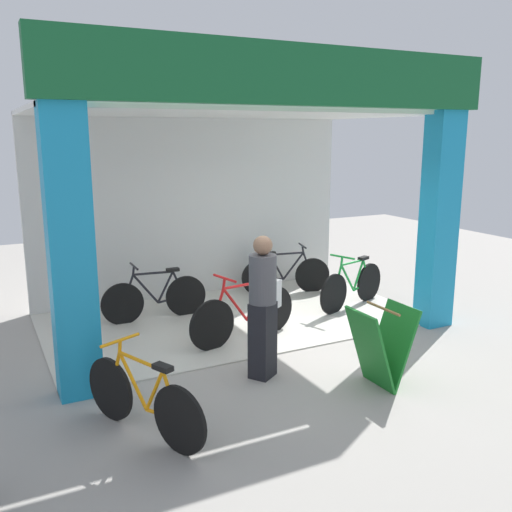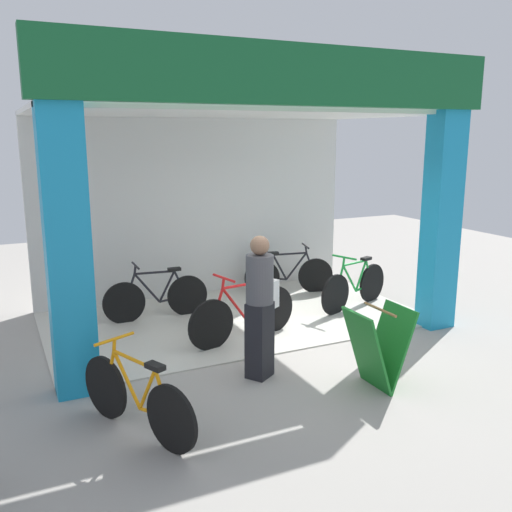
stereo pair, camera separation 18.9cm
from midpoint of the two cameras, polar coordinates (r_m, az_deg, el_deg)
ground_plane at (r=7.46m, az=3.40°, el=-9.86°), size 19.21×19.21×0.00m
shop_facade at (r=8.43m, az=-1.87°, el=7.16°), size 5.81×3.49×3.82m
bicycle_inside_0 at (r=10.03m, az=3.88°, el=-1.91°), size 1.56×0.54×0.88m
bicycle_inside_1 at (r=7.76m, az=-0.55°, el=-5.91°), size 1.73×0.52×0.97m
bicycle_inside_2 at (r=8.77m, az=-9.43°, el=-4.11°), size 1.63×0.45×0.90m
bicycle_inside_3 at (r=9.36m, az=10.54°, el=-3.04°), size 1.59×0.62×0.92m
bicycle_parked_0 at (r=5.58m, az=-11.03°, el=-14.02°), size 0.71×1.51×0.90m
sandwich_board_sign at (r=6.53m, az=13.09°, el=-9.08°), size 0.65×0.55×0.94m
pedestrian_1 at (r=6.51m, az=1.27°, el=-5.02°), size 0.56×0.47×1.69m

